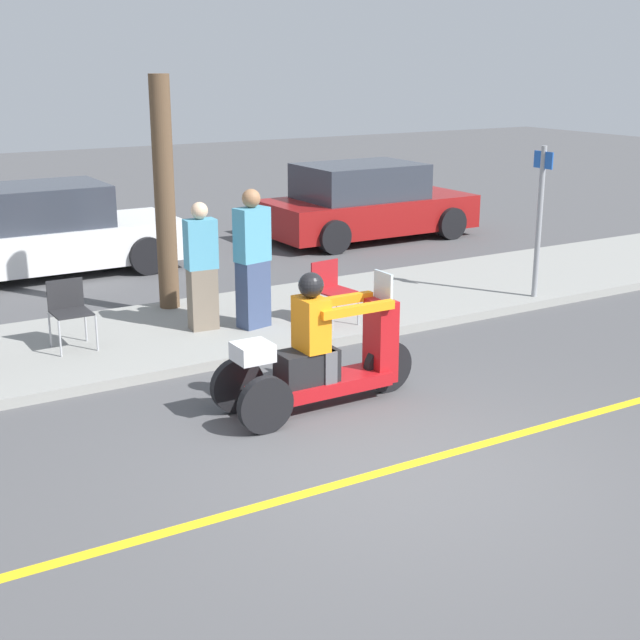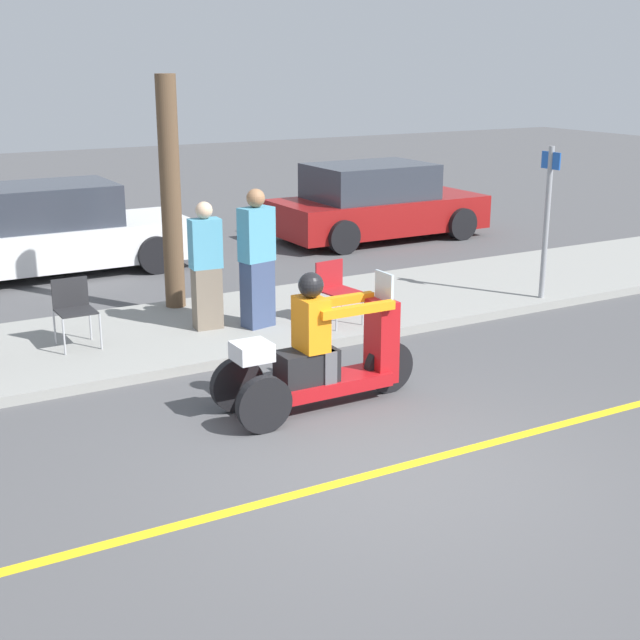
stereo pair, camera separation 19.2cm
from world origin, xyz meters
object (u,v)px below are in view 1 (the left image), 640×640
(folding_chair_curbside, at_px, (69,307))
(parked_car_lot_left, at_px, (365,204))
(motorcycle_trike, at_px, (320,359))
(parked_car_lot_center, at_px, (40,233))
(folding_chair_set_back, at_px, (330,286))
(street_sign, at_px, (540,216))
(tree_trunk, at_px, (164,194))
(spectator_with_child, at_px, (253,262))
(spectator_far_back, at_px, (202,269))

(folding_chair_curbside, relative_size, parked_car_lot_left, 0.19)
(motorcycle_trike, distance_m, parked_car_lot_left, 9.09)
(parked_car_lot_center, bearing_deg, parked_car_lot_left, -1.72)
(folding_chair_set_back, distance_m, street_sign, 3.39)
(parked_car_lot_center, bearing_deg, motorcycle_trike, -82.66)
(parked_car_lot_left, distance_m, tree_trunk, 6.43)
(motorcycle_trike, bearing_deg, street_sign, 20.98)
(folding_chair_curbside, bearing_deg, street_sign, -9.85)
(motorcycle_trike, bearing_deg, folding_chair_curbside, 120.62)
(tree_trunk, height_order, street_sign, tree_trunk)
(parked_car_lot_center, relative_size, street_sign, 2.03)
(motorcycle_trike, height_order, parked_car_lot_left, parked_car_lot_left)
(folding_chair_curbside, bearing_deg, spectator_with_child, -9.55)
(folding_chair_set_back, xyz_separation_m, parked_car_lot_center, (-2.45, 5.24, 0.09))
(folding_chair_curbside, distance_m, parked_car_lot_center, 4.58)
(tree_trunk, bearing_deg, parked_car_lot_left, 30.48)
(folding_chair_curbside, distance_m, parked_car_lot_left, 8.38)
(motorcycle_trike, xyz_separation_m, spectator_with_child, (0.53, 2.59, 0.47))
(motorcycle_trike, height_order, tree_trunk, tree_trunk)
(motorcycle_trike, xyz_separation_m, street_sign, (4.79, 1.84, 0.80))
(parked_car_lot_left, bearing_deg, parked_car_lot_center, 178.28)
(folding_chair_curbside, bearing_deg, folding_chair_set_back, -12.80)
(motorcycle_trike, height_order, street_sign, street_sign)
(folding_chair_curbside, distance_m, street_sign, 6.68)
(spectator_far_back, height_order, street_sign, street_sign)
(street_sign, bearing_deg, motorcycle_trike, -159.02)
(folding_chair_set_back, xyz_separation_m, street_sign, (3.30, -0.40, 0.69))
(parked_car_lot_center, height_order, street_sign, street_sign)
(motorcycle_trike, height_order, folding_chair_set_back, motorcycle_trike)
(folding_chair_set_back, xyz_separation_m, folding_chair_curbside, (-3.25, 0.74, 0.00))
(motorcycle_trike, bearing_deg, tree_trunk, 90.74)
(spectator_far_back, relative_size, spectator_with_child, 0.92)
(folding_chair_curbside, bearing_deg, parked_car_lot_center, 79.98)
(folding_chair_set_back, bearing_deg, spectator_with_child, 159.78)
(street_sign, bearing_deg, folding_chair_set_back, 173.10)
(spectator_far_back, height_order, tree_trunk, tree_trunk)
(spectator_with_child, relative_size, parked_car_lot_center, 0.40)
(spectator_far_back, bearing_deg, street_sign, -11.67)
(spectator_with_child, bearing_deg, folding_chair_set_back, -20.22)
(spectator_far_back, xyz_separation_m, tree_trunk, (0.02, 1.23, 0.80))
(folding_chair_set_back, bearing_deg, street_sign, -6.90)
(spectator_with_child, height_order, folding_chair_set_back, spectator_with_child)
(spectator_far_back, bearing_deg, spectator_with_child, -22.67)
(motorcycle_trike, bearing_deg, spectator_far_back, 91.42)
(parked_car_lot_center, xyz_separation_m, street_sign, (5.75, -5.64, 0.61))
(motorcycle_trike, bearing_deg, folding_chair_set_back, 56.30)
(spectator_with_child, height_order, street_sign, street_sign)
(folding_chair_set_back, bearing_deg, parked_car_lot_left, 52.12)
(folding_chair_curbside, distance_m, tree_trunk, 2.30)
(spectator_with_child, distance_m, tree_trunk, 1.75)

